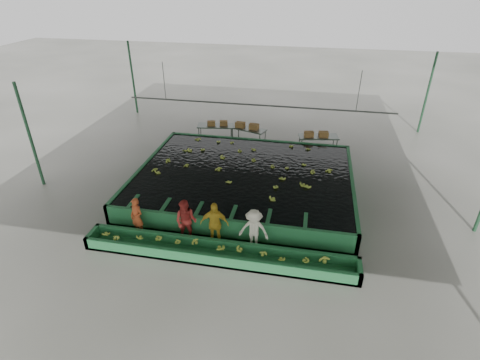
% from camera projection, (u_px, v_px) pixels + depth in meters
% --- Properties ---
extents(ground, '(80.00, 80.00, 0.00)m').
position_uv_depth(ground, '(238.00, 205.00, 16.67)').
color(ground, gray).
rests_on(ground, ground).
extents(shed_roof, '(20.00, 22.00, 0.04)m').
position_uv_depth(shed_roof, '(237.00, 95.00, 14.21)').
color(shed_roof, gray).
rests_on(shed_roof, shed_posts).
extents(shed_posts, '(20.00, 22.00, 5.00)m').
position_uv_depth(shed_posts, '(238.00, 154.00, 15.44)').
color(shed_posts, '#265737').
rests_on(shed_posts, ground).
extents(flotation_tank, '(10.00, 8.00, 0.90)m').
position_uv_depth(flotation_tank, '(244.00, 180.00, 17.73)').
color(flotation_tank, '#226B38').
rests_on(flotation_tank, ground).
extents(tank_water, '(9.70, 7.70, 0.00)m').
position_uv_depth(tank_water, '(244.00, 173.00, 17.53)').
color(tank_water, black).
rests_on(tank_water, flotation_tank).
extents(sorting_trough, '(10.00, 1.00, 0.50)m').
position_uv_depth(sorting_trough, '(218.00, 253.00, 13.47)').
color(sorting_trough, '#226B38').
rests_on(sorting_trough, ground).
extents(cableway_rail, '(0.08, 0.08, 14.00)m').
position_uv_depth(cableway_rail, '(257.00, 105.00, 19.46)').
color(cableway_rail, '#59605B').
rests_on(cableway_rail, shed_roof).
extents(rail_hanger_left, '(0.04, 0.04, 2.00)m').
position_uv_depth(rail_hanger_left, '(164.00, 81.00, 19.82)').
color(rail_hanger_left, '#59605B').
rests_on(rail_hanger_left, shed_roof).
extents(rail_hanger_right, '(0.04, 0.04, 2.00)m').
position_uv_depth(rail_hanger_right, '(359.00, 91.00, 18.13)').
color(rail_hanger_right, '#59605B').
rests_on(rail_hanger_right, shed_roof).
extents(worker_a, '(0.69, 0.58, 1.61)m').
position_uv_depth(worker_a, '(137.00, 217.00, 14.46)').
color(worker_a, '#BD4E24').
rests_on(worker_a, ground).
extents(worker_b, '(0.87, 0.68, 1.77)m').
position_uv_depth(worker_b, '(186.00, 221.00, 14.08)').
color(worker_b, '#B7322B').
rests_on(worker_b, ground).
extents(worker_c, '(1.12, 0.57, 1.83)m').
position_uv_depth(worker_c, '(214.00, 224.00, 13.88)').
color(worker_c, gold).
rests_on(worker_c, ground).
extents(worker_d, '(1.11, 0.65, 1.70)m').
position_uv_depth(worker_d, '(254.00, 230.00, 13.66)').
color(worker_d, silver).
rests_on(worker_d, ground).
extents(packing_table_left, '(2.26, 1.17, 0.98)m').
position_uv_depth(packing_table_left, '(216.00, 133.00, 22.75)').
color(packing_table_left, '#59605B').
rests_on(packing_table_left, ground).
extents(packing_table_mid, '(2.20, 1.42, 0.93)m').
position_uv_depth(packing_table_mid, '(249.00, 136.00, 22.41)').
color(packing_table_mid, '#59605B').
rests_on(packing_table_mid, ground).
extents(packing_table_right, '(2.31, 1.28, 0.99)m').
position_uv_depth(packing_table_right, '(318.00, 144.00, 21.23)').
color(packing_table_right, '#59605B').
rests_on(packing_table_right, ground).
extents(box_stack_left, '(1.25, 0.62, 0.26)m').
position_uv_depth(box_stack_left, '(218.00, 125.00, 22.49)').
color(box_stack_left, olive).
rests_on(box_stack_left, packing_table_left).
extents(box_stack_mid, '(1.45, 0.60, 0.30)m').
position_uv_depth(box_stack_mid, '(247.00, 128.00, 22.23)').
color(box_stack_mid, olive).
rests_on(box_stack_mid, packing_table_mid).
extents(box_stack_right, '(1.37, 0.61, 0.29)m').
position_uv_depth(box_stack_right, '(316.00, 137.00, 20.94)').
color(box_stack_right, olive).
rests_on(box_stack_right, packing_table_right).
extents(floating_bananas, '(8.86, 6.04, 0.12)m').
position_uv_depth(floating_bananas, '(247.00, 165.00, 18.21)').
color(floating_bananas, '#AEC940').
rests_on(floating_bananas, tank_water).
extents(trough_bananas, '(9.46, 0.63, 0.13)m').
position_uv_depth(trough_bananas, '(218.00, 250.00, 13.39)').
color(trough_bananas, '#AEC940').
rests_on(trough_bananas, sorting_trough).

